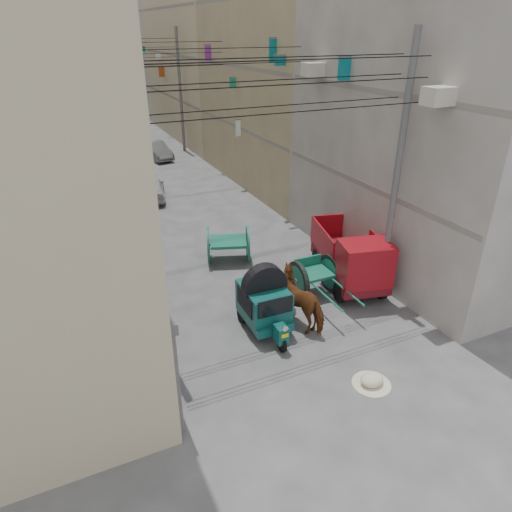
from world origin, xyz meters
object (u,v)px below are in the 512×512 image
feed_sack (372,380)px  horse (303,299)px  tonga_cart (314,276)px  second_cart (228,243)px  mini_truck (354,262)px  distant_car_grey (157,151)px  distant_car_white (152,188)px  auto_rickshaw (264,301)px  distant_car_green (124,127)px

feed_sack → horse: bearing=94.0°
tonga_cart → second_cart: bearing=116.8°
mini_truck → distant_car_grey: size_ratio=1.17×
tonga_cart → feed_sack: size_ratio=4.77×
feed_sack → distant_car_white: size_ratio=0.19×
auto_rickshaw → second_cart: 4.52m
auto_rickshaw → feed_sack: (1.39, -3.25, -0.78)m
horse → distant_car_grey: 20.75m
auto_rickshaw → feed_sack: size_ratio=3.77×
feed_sack → distant_car_white: bearing=96.0°
mini_truck → distant_car_grey: 19.74m
distant_car_white → tonga_cart: bearing=115.3°
mini_truck → feed_sack: mini_truck is taller
second_cart → distant_car_grey: 16.10m
mini_truck → feed_sack: bearing=-105.1°
auto_rickshaw → distant_car_white: auto_rickshaw is taller
distant_car_grey → auto_rickshaw: bearing=-103.3°
second_cart → distant_car_white: second_cart is taller
auto_rickshaw → second_cart: (0.66, 4.47, -0.21)m
tonga_cart → second_cart: size_ratio=1.50×
auto_rickshaw → distant_car_white: 12.72m
horse → distant_car_white: bearing=-100.2°
horse → distant_car_green: size_ratio=0.42×
tonga_cart → mini_truck: size_ratio=0.74×
distant_car_grey → distant_car_green: bearing=86.0°
auto_rickshaw → horse: 1.20m
mini_truck → second_cart: 4.72m
distant_car_grey → mini_truck: bearing=-92.7°
auto_rickshaw → distant_car_grey: bearing=86.3°
distant_car_white → distant_car_green: size_ratio=0.70×
second_cart → feed_sack: (0.73, -7.72, -0.58)m
horse → distant_car_white: size_ratio=0.60×
feed_sack → distant_car_green: (-0.13, 32.38, 0.52)m
distant_car_green → tonga_cart: bearing=77.6°
feed_sack → distant_car_grey: distant_car_grey is taller
second_cart → feed_sack: 7.78m
second_cart → distant_car_green: 24.67m
horse → distant_car_white: horse is taller
tonga_cart → distant_car_green: size_ratio=0.62×
distant_car_green → distant_car_white: bearing=70.0°
mini_truck → horse: bearing=-142.6°
feed_sack → distant_car_grey: size_ratio=0.18×
distant_car_grey → distant_car_green: distant_car_green is taller
mini_truck → distant_car_white: 12.50m
distant_car_green → mini_truck: bearing=80.4°
distant_car_grey → distant_car_green: size_ratio=0.72×
tonga_cart → horse: (-1.15, -1.25, 0.14)m
horse → auto_rickshaw: bearing=-26.8°
auto_rickshaw → horse: bearing=-8.6°
mini_truck → distant_car_green: size_ratio=0.85×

